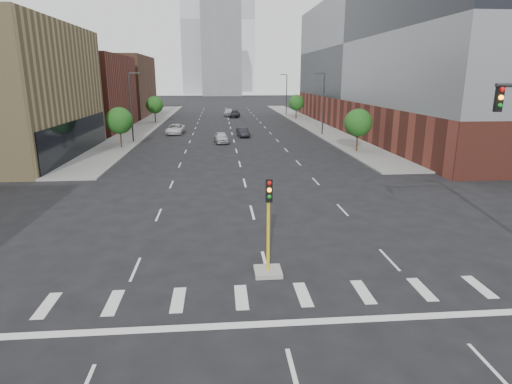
{
  "coord_description": "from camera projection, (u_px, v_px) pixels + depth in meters",
  "views": [
    {
      "loc": [
        -2.05,
        -8.38,
        8.51
      ],
      "look_at": [
        -0.12,
        13.8,
        2.5
      ],
      "focal_mm": 30.0,
      "sensor_mm": 36.0,
      "label": 1
    }
  ],
  "objects": [
    {
      "name": "median_traffic_signal",
      "position": [
        268.0,
        254.0,
        18.82
      ],
      "size": [
        1.2,
        1.2,
        4.4
      ],
      "color": "#999993",
      "rests_on": "ground"
    },
    {
      "name": "car_distant",
      "position": [
        229.0,
        112.0,
        96.23
      ],
      "size": [
        2.45,
        5.12,
        1.69
      ],
      "primitive_type": "imported",
      "rotation": [
        0.0,
        0.0,
        -0.09
      ],
      "color": "#B9B9BE",
      "rests_on": "ground"
    },
    {
      "name": "streetlight_right_a",
      "position": [
        323.0,
        101.0,
        63.17
      ],
      "size": [
        1.6,
        0.22,
        9.07
      ],
      "color": "#2D2D30",
      "rests_on": "ground"
    },
    {
      "name": "tree_right_near",
      "position": [
        358.0,
        123.0,
        49.21
      ],
      "size": [
        3.2,
        3.2,
        4.85
      ],
      "color": "#382619",
      "rests_on": "ground"
    },
    {
      "name": "tower_right",
      "position": [
        237.0,
        21.0,
        250.93
      ],
      "size": [
        20.0,
        20.0,
        80.0
      ],
      "primitive_type": "cube",
      "color": "#B2B7BC",
      "rests_on": "ground"
    },
    {
      "name": "tree_left_far",
      "position": [
        155.0,
        105.0,
        80.52
      ],
      "size": [
        3.2,
        3.2,
        4.85
      ],
      "color": "#382619",
      "rests_on": "ground"
    },
    {
      "name": "tower_left",
      "position": [
        204.0,
        22.0,
        212.25
      ],
      "size": [
        22.0,
        22.0,
        70.0
      ],
      "primitive_type": "cube",
      "color": "#B2B7BC",
      "rests_on": "ground"
    },
    {
      "name": "tree_left_near",
      "position": [
        119.0,
        121.0,
        51.67
      ],
      "size": [
        3.2,
        3.2,
        4.85
      ],
      "color": "#382619",
      "rests_on": "ground"
    },
    {
      "name": "sidewalk_left_far",
      "position": [
        149.0,
        123.0,
        80.34
      ],
      "size": [
        5.0,
        92.0,
        0.15
      ],
      "primitive_type": "cube",
      "color": "gray",
      "rests_on": "ground"
    },
    {
      "name": "building_right_main",
      "position": [
        416.0,
        61.0,
        67.76
      ],
      "size": [
        24.0,
        70.0,
        22.0
      ],
      "color": "brown",
      "rests_on": "ground"
    },
    {
      "name": "building_left_far_b",
      "position": [
        103.0,
        86.0,
        94.93
      ],
      "size": [
        20.0,
        24.0,
        13.0
      ],
      "primitive_type": "cube",
      "color": "brown",
      "rests_on": "ground"
    },
    {
      "name": "sidewalk_right_far",
      "position": [
        307.0,
        122.0,
        82.86
      ],
      "size": [
        5.0,
        92.0,
        0.15
      ],
      "primitive_type": "cube",
      "color": "gray",
      "rests_on": "ground"
    },
    {
      "name": "streetlight_left",
      "position": [
        131.0,
        104.0,
        56.1
      ],
      "size": [
        1.6,
        0.22,
        9.07
      ],
      "color": "#2D2D30",
      "rests_on": "ground"
    },
    {
      "name": "car_near_left",
      "position": [
        221.0,
        137.0,
        56.74
      ],
      "size": [
        2.11,
        4.41,
        1.45
      ],
      "primitive_type": "imported",
      "rotation": [
        0.0,
        0.0,
        0.1
      ],
      "color": "silver",
      "rests_on": "ground"
    },
    {
      "name": "car_far_left",
      "position": [
        175.0,
        129.0,
        65.72
      ],
      "size": [
        2.75,
        5.38,
        1.45
      ],
      "primitive_type": "imported",
      "rotation": [
        0.0,
        0.0,
        -0.07
      ],
      "color": "silver",
      "rests_on": "ground"
    },
    {
      "name": "tower_mid",
      "position": [
        221.0,
        47.0,
        197.07
      ],
      "size": [
        18.0,
        18.0,
        44.0
      ],
      "primitive_type": "cube",
      "color": "slate",
      "rests_on": "ground"
    },
    {
      "name": "car_mid_right",
      "position": [
        243.0,
        132.0,
        62.57
      ],
      "size": [
        1.9,
        4.23,
        1.35
      ],
      "primitive_type": "imported",
      "rotation": [
        0.0,
        0.0,
        0.12
      ],
      "color": "black",
      "rests_on": "ground"
    },
    {
      "name": "streetlight_right_b",
      "position": [
        286.0,
        93.0,
        96.83
      ],
      "size": [
        1.6,
        0.22,
        9.07
      ],
      "color": "#2D2D30",
      "rests_on": "ground"
    },
    {
      "name": "car_deep_right",
      "position": [
        235.0,
        114.0,
        92.59
      ],
      "size": [
        2.69,
        5.24,
        1.45
      ],
      "primitive_type": "imported",
      "rotation": [
        0.0,
        0.0,
        -0.13
      ],
      "color": "black",
      "rests_on": "ground"
    },
    {
      "name": "tree_right_far",
      "position": [
        296.0,
        103.0,
        87.68
      ],
      "size": [
        3.2,
        3.2,
        4.85
      ],
      "color": "#382619",
      "rests_on": "ground"
    },
    {
      "name": "building_left_far_a",
      "position": [
        62.0,
        93.0,
        70.05
      ],
      "size": [
        20.0,
        22.0,
        12.0
      ],
      "primitive_type": "cube",
      "color": "brown",
      "rests_on": "ground"
    }
  ]
}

